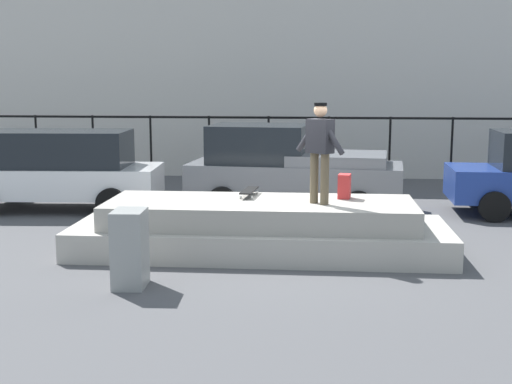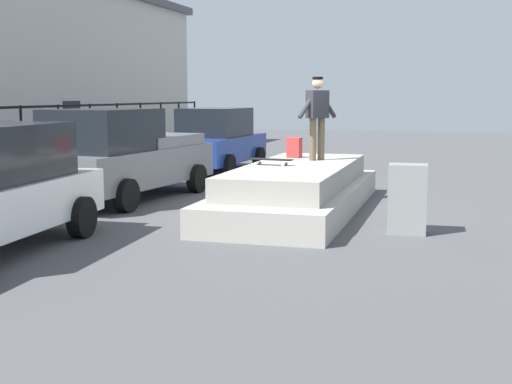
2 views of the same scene
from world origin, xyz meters
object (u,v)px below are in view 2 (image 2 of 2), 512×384
object	(u,v)px
car_blue_sedan_far	(216,140)
car_grey_pickup_mid	(122,155)
backpack	(294,148)
skateboarder	(317,112)
skateboard	(271,160)
utility_box	(407,199)

from	to	relation	value
car_blue_sedan_far	car_grey_pickup_mid	bearing A→B (deg)	179.15
backpack	car_grey_pickup_mid	bearing A→B (deg)	-152.79
skateboarder	skateboard	world-z (taller)	skateboarder
backpack	skateboarder	bearing A→B (deg)	-28.30
utility_box	skateboarder	bearing A→B (deg)	34.22
skateboarder	utility_box	bearing A→B (deg)	-143.33
skateboarder	utility_box	xyz separation A→B (m)	(-2.67, -1.99, -1.29)
skateboard	car_grey_pickup_mid	distance (m)	3.41
backpack	utility_box	bearing A→B (deg)	-41.29
car_blue_sedan_far	backpack	bearing A→B (deg)	-143.63
car_blue_sedan_far	utility_box	size ratio (longest dim) A/B	3.88
skateboarder	utility_box	distance (m)	3.57
skateboarder	car_grey_pickup_mid	distance (m)	4.15
skateboarder	backpack	distance (m)	1.04
skateboarder	backpack	xyz separation A→B (m)	(0.43, 0.56, -0.75)
car_blue_sedan_far	utility_box	xyz separation A→B (m)	(-7.64, -5.90, -0.36)
car_grey_pickup_mid	car_blue_sedan_far	xyz separation A→B (m)	(5.65, -0.08, -0.04)
skateboarder	car_grey_pickup_mid	size ratio (longest dim) A/B	0.34
car_blue_sedan_far	skateboarder	bearing A→B (deg)	-141.85
skateboarder	utility_box	size ratio (longest dim) A/B	1.50
utility_box	car_grey_pickup_mid	bearing A→B (deg)	69.08
skateboard	backpack	xyz separation A→B (m)	(1.66, -0.06, 0.11)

